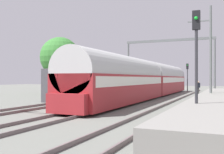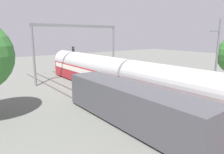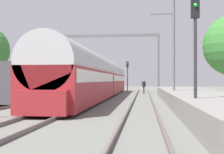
{
  "view_description": "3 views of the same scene",
  "coord_description": "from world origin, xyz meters",
  "px_view_note": "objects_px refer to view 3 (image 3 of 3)",
  "views": [
    {
      "loc": [
        8.01,
        -18.1,
        2.08
      ],
      "look_at": [
        0.0,
        0.45,
        2.19
      ],
      "focal_mm": 43.2,
      "sensor_mm": 36.0,
      "label": 1
    },
    {
      "loc": [
        -14.01,
        -4.72,
        6.47
      ],
      "look_at": [
        -0.44,
        13.04,
        1.83
      ],
      "focal_mm": 32.73,
      "sensor_mm": 36.0,
      "label": 2
    },
    {
      "loc": [
        4.43,
        -17.96,
        1.69
      ],
      "look_at": [
        0.0,
        22.77,
        2.1
      ],
      "focal_mm": 47.35,
      "sensor_mm": 36.0,
      "label": 3
    }
  ],
  "objects_px": {
    "freight_car": "(39,83)",
    "person_crossing": "(144,85)",
    "railway_signal_near": "(195,41)",
    "railway_signal_far": "(127,72)",
    "catenary_gantry": "(111,50)",
    "passenger_train": "(99,77)"
  },
  "relations": [
    {
      "from": "passenger_train",
      "to": "railway_signal_far",
      "type": "distance_m",
      "value": 16.45
    },
    {
      "from": "railway_signal_near",
      "to": "railway_signal_far",
      "type": "xyz_separation_m",
      "value": [
        -4.72,
        31.88,
        -0.44
      ]
    },
    {
      "from": "railway_signal_near",
      "to": "catenary_gantry",
      "type": "bearing_deg",
      "value": 104.12
    },
    {
      "from": "railway_signal_far",
      "to": "catenary_gantry",
      "type": "relative_size",
      "value": 0.35
    },
    {
      "from": "railway_signal_far",
      "to": "railway_signal_near",
      "type": "bearing_deg",
      "value": -81.57
    },
    {
      "from": "railway_signal_far",
      "to": "catenary_gantry",
      "type": "bearing_deg",
      "value": -109.28
    },
    {
      "from": "freight_car",
      "to": "railway_signal_far",
      "type": "bearing_deg",
      "value": 73.57
    },
    {
      "from": "railway_signal_far",
      "to": "catenary_gantry",
      "type": "xyz_separation_m",
      "value": [
        -1.92,
        -5.48,
        2.75
      ]
    },
    {
      "from": "person_crossing",
      "to": "railway_signal_far",
      "type": "height_order",
      "value": "railway_signal_far"
    },
    {
      "from": "freight_car",
      "to": "catenary_gantry",
      "type": "height_order",
      "value": "catenary_gantry"
    },
    {
      "from": "catenary_gantry",
      "to": "passenger_train",
      "type": "bearing_deg",
      "value": -90.0
    },
    {
      "from": "passenger_train",
      "to": "person_crossing",
      "type": "xyz_separation_m",
      "value": [
        4.4,
        8.39,
        -0.94
      ]
    },
    {
      "from": "passenger_train",
      "to": "railway_signal_near",
      "type": "relative_size",
      "value": 6.23
    },
    {
      "from": "person_crossing",
      "to": "railway_signal_far",
      "type": "bearing_deg",
      "value": -114.18
    },
    {
      "from": "freight_car",
      "to": "catenary_gantry",
      "type": "bearing_deg",
      "value": 74.58
    },
    {
      "from": "freight_car",
      "to": "railway_signal_far",
      "type": "xyz_separation_m",
      "value": [
        6.23,
        21.12,
        1.45
      ]
    },
    {
      "from": "passenger_train",
      "to": "freight_car",
      "type": "bearing_deg",
      "value": -131.88
    },
    {
      "from": "freight_car",
      "to": "person_crossing",
      "type": "bearing_deg",
      "value": 56.58
    },
    {
      "from": "freight_car",
      "to": "catenary_gantry",
      "type": "distance_m",
      "value": 16.75
    },
    {
      "from": "freight_car",
      "to": "person_crossing",
      "type": "height_order",
      "value": "freight_car"
    },
    {
      "from": "person_crossing",
      "to": "catenary_gantry",
      "type": "height_order",
      "value": "catenary_gantry"
    },
    {
      "from": "person_crossing",
      "to": "freight_car",
      "type": "bearing_deg",
      "value": 15.0
    }
  ]
}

